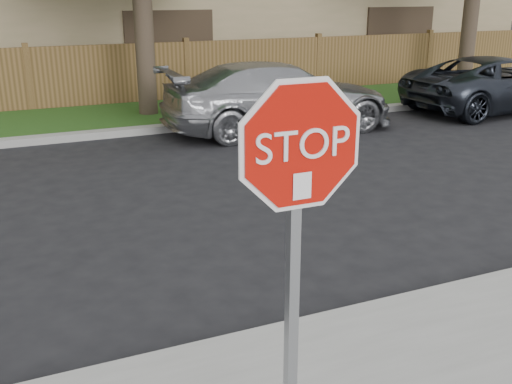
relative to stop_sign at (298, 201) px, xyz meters
name	(u,v)px	position (x,y,z in m)	size (l,w,h in m)	color
ground	(136,366)	(-0.69, 1.48, -1.83)	(90.00, 90.00, 0.00)	black
far_curb	(45,139)	(-0.69, 9.63, -1.75)	(70.00, 0.30, 0.15)	gray
grass_strip	(38,124)	(-0.69, 11.28, -1.77)	(70.00, 3.00, 0.12)	#1E4714
fence	(29,81)	(-0.69, 12.88, -1.03)	(70.00, 0.12, 1.60)	#513A1C
stop_sign	(298,201)	(0.00, 0.00, 0.00)	(1.01, 0.13, 2.55)	gray
sedan_right	(279,97)	(4.09, 8.77, -1.10)	(2.05, 5.05, 1.46)	#A0A2A7
sedan_far_right	(498,84)	(10.07, 8.60, -1.15)	(2.24, 4.86, 1.35)	#2C303A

